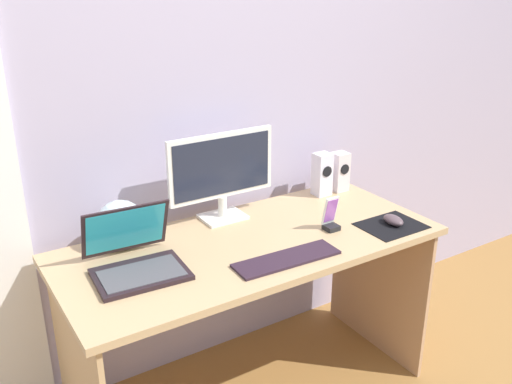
{
  "coord_description": "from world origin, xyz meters",
  "views": [
    {
      "loc": [
        -1.02,
        -1.65,
        1.7
      ],
      "look_at": [
        0.01,
        -0.02,
        0.94
      ],
      "focal_mm": 39.68,
      "sensor_mm": 36.0,
      "label": 1
    }
  ],
  "objects_px": {
    "laptop": "(136,259)",
    "fishbowl": "(121,225)",
    "keyboard_external": "(287,259)",
    "phone_in_dock": "(331,218)",
    "monitor": "(222,172)",
    "mouse": "(393,220)",
    "speaker_near_monitor": "(322,174)",
    "speaker_right": "(340,172)"
  },
  "relations": [
    {
      "from": "keyboard_external",
      "to": "monitor",
      "type": "bearing_deg",
      "value": 94.15
    },
    {
      "from": "keyboard_external",
      "to": "fishbowl",
      "type": "bearing_deg",
      "value": 139.53
    },
    {
      "from": "laptop",
      "to": "fishbowl",
      "type": "xyz_separation_m",
      "value": [
        0.02,
        0.2,
        0.04
      ]
    },
    {
      "from": "phone_in_dock",
      "to": "speaker_near_monitor",
      "type": "bearing_deg",
      "value": 56.9
    },
    {
      "from": "mouse",
      "to": "monitor",
      "type": "bearing_deg",
      "value": 148.33
    },
    {
      "from": "keyboard_external",
      "to": "mouse",
      "type": "height_order",
      "value": "mouse"
    },
    {
      "from": "mouse",
      "to": "speaker_near_monitor",
      "type": "bearing_deg",
      "value": 101.13
    },
    {
      "from": "monitor",
      "to": "mouse",
      "type": "bearing_deg",
      "value": -37.79
    },
    {
      "from": "speaker_right",
      "to": "phone_in_dock",
      "type": "height_order",
      "value": "speaker_right"
    },
    {
      "from": "speaker_near_monitor",
      "to": "laptop",
      "type": "relative_size",
      "value": 0.6
    },
    {
      "from": "speaker_near_monitor",
      "to": "fishbowl",
      "type": "xyz_separation_m",
      "value": [
        -0.96,
        -0.01,
        -0.01
      ]
    },
    {
      "from": "speaker_right",
      "to": "laptop",
      "type": "bearing_deg",
      "value": -168.77
    },
    {
      "from": "speaker_right",
      "to": "mouse",
      "type": "xyz_separation_m",
      "value": [
        -0.07,
        -0.42,
        -0.07
      ]
    },
    {
      "from": "keyboard_external",
      "to": "phone_in_dock",
      "type": "relative_size",
      "value": 2.88
    },
    {
      "from": "mouse",
      "to": "laptop",
      "type": "bearing_deg",
      "value": 174.77
    },
    {
      "from": "fishbowl",
      "to": "phone_in_dock",
      "type": "bearing_deg",
      "value": -21.97
    },
    {
      "from": "keyboard_external",
      "to": "phone_in_dock",
      "type": "height_order",
      "value": "phone_in_dock"
    },
    {
      "from": "fishbowl",
      "to": "mouse",
      "type": "distance_m",
      "value": 1.08
    },
    {
      "from": "speaker_near_monitor",
      "to": "fishbowl",
      "type": "distance_m",
      "value": 0.96
    },
    {
      "from": "laptop",
      "to": "keyboard_external",
      "type": "xyz_separation_m",
      "value": [
        0.48,
        -0.22,
        -0.04
      ]
    },
    {
      "from": "laptop",
      "to": "mouse",
      "type": "xyz_separation_m",
      "value": [
        1.02,
        -0.2,
        -0.02
      ]
    },
    {
      "from": "speaker_right",
      "to": "phone_in_dock",
      "type": "xyz_separation_m",
      "value": [
        -0.31,
        -0.31,
        -0.04
      ]
    },
    {
      "from": "laptop",
      "to": "keyboard_external",
      "type": "height_order",
      "value": "laptop"
    },
    {
      "from": "monitor",
      "to": "speaker_right",
      "type": "bearing_deg",
      "value": -0.77
    },
    {
      "from": "monitor",
      "to": "speaker_near_monitor",
      "type": "bearing_deg",
      "value": -0.92
    },
    {
      "from": "speaker_right",
      "to": "keyboard_external",
      "type": "distance_m",
      "value": 0.75
    },
    {
      "from": "laptop",
      "to": "phone_in_dock",
      "type": "height_order",
      "value": "laptop"
    },
    {
      "from": "keyboard_external",
      "to": "speaker_right",
      "type": "bearing_deg",
      "value": 38.09
    },
    {
      "from": "laptop",
      "to": "phone_in_dock",
      "type": "relative_size",
      "value": 2.36
    },
    {
      "from": "keyboard_external",
      "to": "phone_in_dock",
      "type": "distance_m",
      "value": 0.32
    },
    {
      "from": "speaker_right",
      "to": "keyboard_external",
      "type": "relative_size",
      "value": 0.46
    },
    {
      "from": "speaker_near_monitor",
      "to": "fishbowl",
      "type": "bearing_deg",
      "value": -179.3
    },
    {
      "from": "monitor",
      "to": "laptop",
      "type": "xyz_separation_m",
      "value": [
        -0.47,
        -0.22,
        -0.16
      ]
    },
    {
      "from": "fishbowl",
      "to": "speaker_near_monitor",
      "type": "bearing_deg",
      "value": 0.7
    },
    {
      "from": "fishbowl",
      "to": "keyboard_external",
      "type": "distance_m",
      "value": 0.63
    },
    {
      "from": "mouse",
      "to": "speaker_right",
      "type": "bearing_deg",
      "value": 87.06
    },
    {
      "from": "speaker_right",
      "to": "fishbowl",
      "type": "bearing_deg",
      "value": -179.37
    },
    {
      "from": "speaker_near_monitor",
      "to": "phone_in_dock",
      "type": "distance_m",
      "value": 0.38
    },
    {
      "from": "monitor",
      "to": "laptop",
      "type": "relative_size",
      "value": 1.44
    },
    {
      "from": "fishbowl",
      "to": "keyboard_external",
      "type": "height_order",
      "value": "fishbowl"
    },
    {
      "from": "speaker_near_monitor",
      "to": "laptop",
      "type": "height_order",
      "value": "laptop"
    },
    {
      "from": "fishbowl",
      "to": "speaker_right",
      "type": "bearing_deg",
      "value": 0.63
    }
  ]
}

